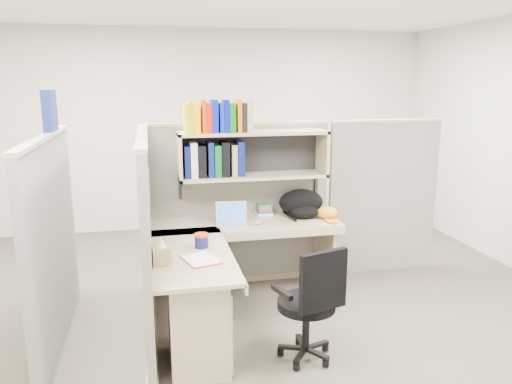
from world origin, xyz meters
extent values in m
plane|color=#3D372F|center=(0.00, 0.00, 0.00)|extent=(6.00, 6.00, 0.00)
plane|color=beige|center=(0.00, 3.00, 1.35)|extent=(6.00, 0.00, 6.00)
cube|color=slate|center=(0.00, 0.90, 0.80)|extent=(1.80, 0.06, 1.60)
cube|color=tan|center=(0.00, 0.90, 1.61)|extent=(1.80, 0.08, 0.03)
cube|color=slate|center=(-0.90, 0.00, 0.80)|extent=(0.06, 1.80, 1.60)
cube|color=tan|center=(-0.90, 0.00, 1.61)|extent=(0.08, 1.80, 0.03)
cube|color=slate|center=(-1.60, 0.00, 0.80)|extent=(0.06, 1.80, 1.60)
cube|color=slate|center=(1.55, 0.90, 0.80)|extent=(1.20, 0.06, 1.60)
cube|color=navy|center=(-1.60, 0.35, 1.79)|extent=(0.07, 0.27, 0.32)
cube|color=white|center=(-0.87, 0.15, 1.20)|extent=(0.00, 0.21, 0.28)
cube|color=tan|center=(0.10, 0.70, 1.55)|extent=(1.40, 0.34, 0.03)
cube|color=tan|center=(0.10, 0.70, 1.14)|extent=(1.40, 0.34, 0.03)
cube|color=tan|center=(-0.58, 0.70, 1.34)|extent=(0.03, 0.34, 0.44)
cube|color=tan|center=(0.78, 0.70, 1.34)|extent=(0.03, 0.34, 0.44)
cube|color=black|center=(0.10, 0.86, 1.34)|extent=(1.38, 0.01, 0.41)
cube|color=#D0D904|center=(-0.52, 0.68, 1.69)|extent=(0.03, 0.20, 0.26)
cube|color=#E7A704|center=(-0.48, 0.68, 1.71)|extent=(0.05, 0.20, 0.29)
cube|color=#EFBE05|center=(-0.42, 0.68, 1.69)|extent=(0.06, 0.20, 0.26)
cube|color=#BE3307|center=(-0.36, 0.68, 1.71)|extent=(0.04, 0.20, 0.29)
cube|color=red|center=(-0.32, 0.68, 1.69)|extent=(0.05, 0.20, 0.26)
cube|color=#05169E|center=(-0.27, 0.68, 1.71)|extent=(0.06, 0.20, 0.29)
cube|color=#05229D|center=(-0.20, 0.68, 1.69)|extent=(0.04, 0.20, 0.26)
cube|color=#050A9A|center=(-0.16, 0.68, 1.71)|extent=(0.04, 0.20, 0.29)
cube|color=#075F09|center=(-0.11, 0.68, 1.69)|extent=(0.06, 0.20, 0.26)
cube|color=#EB5805|center=(-0.04, 0.68, 1.71)|extent=(0.04, 0.20, 0.29)
cube|color=black|center=(0.00, 0.68, 1.69)|extent=(0.05, 0.20, 0.26)
cube|color=tan|center=(0.05, 0.68, 1.71)|extent=(0.06, 0.20, 0.29)
cube|color=#070F47|center=(-0.52, 0.72, 1.30)|extent=(0.05, 0.24, 0.29)
cube|color=silver|center=(-0.46, 0.72, 1.31)|extent=(0.06, 0.24, 0.32)
cube|color=black|center=(-0.39, 0.72, 1.30)|extent=(0.07, 0.24, 0.29)
cube|color=#07154C|center=(-0.30, 0.72, 1.31)|extent=(0.05, 0.24, 0.32)
cube|color=#0A491F|center=(-0.24, 0.72, 1.30)|extent=(0.06, 0.24, 0.29)
cube|color=black|center=(-0.17, 0.72, 1.31)|extent=(0.07, 0.24, 0.32)
cube|color=gray|center=(-0.09, 0.72, 1.30)|extent=(0.05, 0.24, 0.29)
cube|color=#07124F|center=(-0.03, 0.72, 1.31)|extent=(0.06, 0.24, 0.32)
cube|color=tan|center=(0.00, 0.57, 0.71)|extent=(1.74, 0.60, 0.03)
cube|color=tan|center=(-0.57, -0.20, 0.71)|extent=(0.60, 1.34, 0.03)
cube|color=tan|center=(0.00, 0.27, 0.68)|extent=(1.74, 0.02, 0.07)
cube|color=tan|center=(-0.27, -0.20, 0.68)|extent=(0.02, 1.34, 0.07)
cube|color=tan|center=(-0.57, -0.55, 0.34)|extent=(0.40, 0.55, 0.68)
cube|color=tan|center=(-0.36, -0.55, 0.54)|extent=(0.02, 0.50, 0.16)
cube|color=tan|center=(-0.36, -0.55, 0.36)|extent=(0.02, 0.50, 0.16)
cube|color=tan|center=(-0.36, -0.55, 0.14)|extent=(0.02, 0.50, 0.22)
cube|color=#B2B2B7|center=(-0.35, -0.55, 0.54)|extent=(0.01, 0.12, 0.01)
cube|color=tan|center=(0.80, 0.60, 0.35)|extent=(0.03, 0.55, 0.70)
cylinder|color=navy|center=(-0.48, -0.09, 0.78)|extent=(0.11, 0.11, 0.10)
cylinder|color=red|center=(-0.48, -0.09, 0.83)|extent=(0.11, 0.11, 0.02)
ellipsoid|color=#7F95B4|center=(0.09, 0.45, 0.75)|extent=(0.11, 0.09, 0.03)
cylinder|color=white|center=(-0.03, 0.71, 0.78)|extent=(0.09, 0.09, 0.11)
cylinder|color=black|center=(0.21, -0.64, 0.43)|extent=(0.42, 0.42, 0.06)
cube|color=black|center=(0.27, -0.83, 0.68)|extent=(0.37, 0.15, 0.42)
cylinder|color=black|center=(0.21, -0.64, 0.26)|extent=(0.06, 0.06, 0.37)
cylinder|color=black|center=(0.21, -0.64, 0.05)|extent=(0.41, 0.41, 0.09)
cube|color=black|center=(0.01, -0.70, 0.57)|extent=(0.10, 0.24, 0.04)
cube|color=black|center=(0.42, -0.58, 0.57)|extent=(0.10, 0.24, 0.04)
camera|label=1|loc=(-0.85, -3.84, 2.02)|focal=35.00mm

